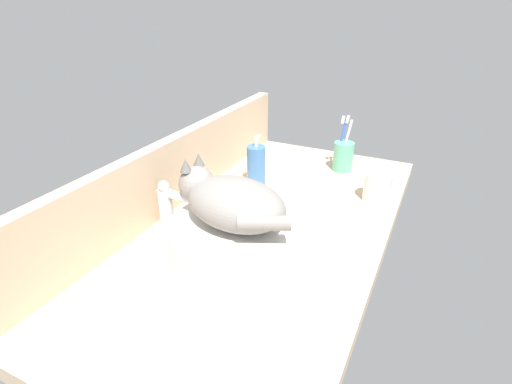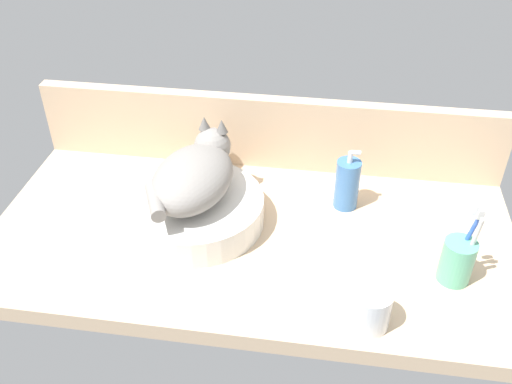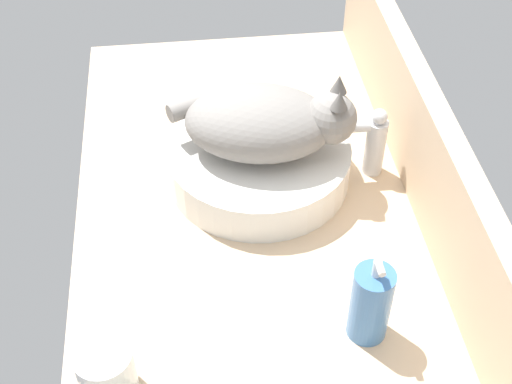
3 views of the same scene
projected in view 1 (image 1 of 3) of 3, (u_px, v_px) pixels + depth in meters
ground_plane at (266, 230)px, 106.95cm from camera, size 120.72×60.73×4.00cm
backsplash_panel at (175, 171)px, 112.70cm from camera, size 120.72×3.60×19.71cm
sink_basin at (236, 237)px, 94.25cm from camera, size 32.12×32.12×6.91cm
cat at (231, 201)px, 90.77cm from camera, size 21.20×31.53×14.00cm
faucet at (169, 204)px, 100.45cm from camera, size 3.60×11.82×13.60cm
soap_dispenser at (256, 165)px, 125.26cm from camera, size 5.81×5.81×15.96cm
toothbrush_cup at (343, 155)px, 135.84cm from camera, size 6.77×6.77×18.71cm
water_glass at (377, 189)px, 116.51cm from camera, size 7.90×7.90×8.45cm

